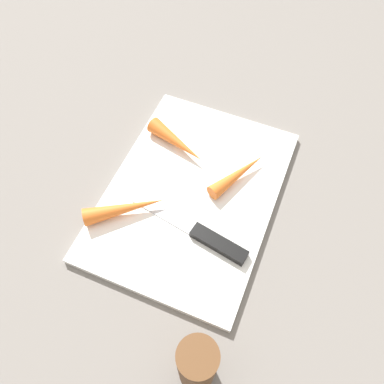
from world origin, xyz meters
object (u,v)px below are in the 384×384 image
carrot_shortest (238,174)px  knife (211,239)px  carrot_longest (125,209)px  pepper_grinder (197,365)px  carrot_medium (177,142)px  cutting_board (192,194)px

carrot_shortest → knife: bearing=-152.0°
carrot_longest → pepper_grinder: bearing=-78.8°
carrot_medium → carrot_shortest: carrot_medium is taller
cutting_board → carrot_longest: carrot_longest is taller
carrot_medium → carrot_shortest: size_ratio=1.01×
knife → carrot_shortest: size_ratio=1.77×
cutting_board → carrot_longest: (-0.07, 0.08, 0.02)m
carrot_shortest → pepper_grinder: (-0.29, -0.05, 0.04)m
carrot_shortest → carrot_longest: (-0.13, 0.14, 0.00)m
knife → carrot_medium: 0.19m
carrot_medium → carrot_longest: 0.15m
cutting_board → pepper_grinder: 0.27m
cutting_board → pepper_grinder: (-0.24, -0.11, 0.06)m
carrot_medium → cutting_board: bearing=-31.8°
carrot_medium → knife: bearing=-30.6°
carrot_longest → cutting_board: bearing=5.7°
carrot_medium → carrot_longest: (-0.15, 0.02, -0.00)m
knife → carrot_longest: carrot_longest is taller
knife → pepper_grinder: pepper_grinder is taller
carrot_medium → carrot_longest: size_ratio=0.92×
carrot_shortest → pepper_grinder: bearing=-143.0°
carrot_shortest → carrot_longest: carrot_longest is taller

